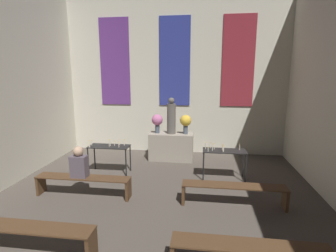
{
  "coord_description": "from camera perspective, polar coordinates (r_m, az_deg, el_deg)",
  "views": [
    {
      "loc": [
        0.99,
        0.42,
        2.78
      ],
      "look_at": [
        0.0,
        7.78,
        1.28
      ],
      "focal_mm": 28.0,
      "sensor_mm": 36.0,
      "label": 1
    }
  ],
  "objects": [
    {
      "name": "pew_back_left",
      "position": [
        6.41,
        -17.97,
        -11.48
      ],
      "size": [
        2.17,
        0.36,
        0.47
      ],
      "color": "#4C331E",
      "rests_on": "ground_plane"
    },
    {
      "name": "wall_back",
      "position": [
        9.17,
        1.5,
        10.69
      ],
      "size": [
        7.72,
        0.16,
        5.27
      ],
      "color": "beige",
      "rests_on": "ground_plane"
    },
    {
      "name": "statue",
      "position": [
        8.33,
        0.73,
        1.95
      ],
      "size": [
        0.28,
        0.28,
        1.16
      ],
      "color": "#5B5651",
      "rests_on": "altar"
    },
    {
      "name": "flower_vase_right",
      "position": [
        8.31,
        3.86,
        0.97
      ],
      "size": [
        0.36,
        0.36,
        0.61
      ],
      "color": "#4C5666",
      "rests_on": "altar"
    },
    {
      "name": "candle_rack_right",
      "position": [
        7.1,
        12.1,
        -6.02
      ],
      "size": [
        1.13,
        0.49,
        0.98
      ],
      "color": "black",
      "rests_on": "ground_plane"
    },
    {
      "name": "candle_rack_left",
      "position": [
        7.53,
        -12.68,
        -5.04
      ],
      "size": [
        1.13,
        0.49,
        0.99
      ],
      "color": "black",
      "rests_on": "ground_plane"
    },
    {
      "name": "flower_vase_left",
      "position": [
        8.42,
        -2.35,
        1.12
      ],
      "size": [
        0.36,
        0.36,
        0.61
      ],
      "color": "#4C5666",
      "rests_on": "altar"
    },
    {
      "name": "altar",
      "position": [
        8.54,
        0.72,
        -4.49
      ],
      "size": [
        1.4,
        0.61,
        0.87
      ],
      "color": "gray",
      "rests_on": "ground_plane"
    },
    {
      "name": "pew_second_left",
      "position": [
        4.9,
        -28.49,
        -19.82
      ],
      "size": [
        2.17,
        0.36,
        0.47
      ],
      "color": "#4C331E",
      "rests_on": "ground_plane"
    },
    {
      "name": "pew_back_right",
      "position": [
        5.87,
        14.07,
        -13.44
      ],
      "size": [
        2.17,
        0.36,
        0.47
      ],
      "color": "#4C331E",
      "rests_on": "ground_plane"
    },
    {
      "name": "person_seated",
      "position": [
        6.29,
        -18.8,
        -7.72
      ],
      "size": [
        0.36,
        0.24,
        0.71
      ],
      "color": "#564C56",
      "rests_on": "pew_back_left"
    }
  ]
}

